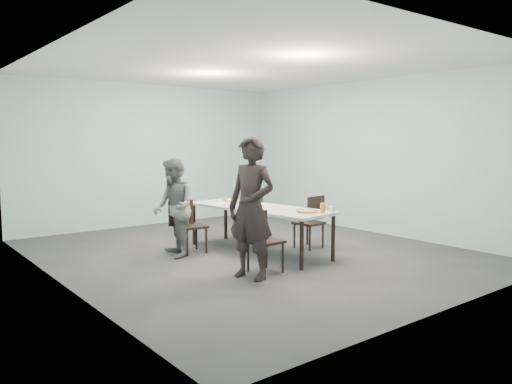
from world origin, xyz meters
TOP-DOWN VIEW (x-y plane):
  - ground at (0.00, 0.00)m, footprint 7.00×7.00m
  - room_shell at (0.00, 0.00)m, footprint 6.02×7.02m
  - table at (0.10, -0.07)m, footprint 1.21×2.69m
  - chair_near_left at (-0.67, -1.10)m, footprint 0.62×0.44m
  - chair_far_left at (-0.85, 0.57)m, footprint 0.62×0.45m
  - chair_near_right at (1.04, -0.34)m, footprint 0.63×0.46m
  - chair_far_right at (0.77, 0.96)m, footprint 0.65×0.52m
  - diner_near at (-0.93, -1.21)m, footprint 0.63×0.79m
  - diner_far at (-1.14, 0.49)m, footprint 0.77×0.88m
  - pizza at (0.24, -1.05)m, footprint 0.34×0.34m
  - side_plate at (0.26, -0.54)m, footprint 0.18×0.18m
  - beer_glass at (0.41, -1.20)m, footprint 0.08×0.08m
  - water_tumbler at (0.56, -1.24)m, footprint 0.08×0.08m
  - tealight at (0.12, -0.11)m, footprint 0.06×0.06m
  - amber_tumbler at (0.01, 0.75)m, footprint 0.07×0.07m
  - menu at (-0.15, 0.65)m, footprint 0.32×0.25m

SIDE VIEW (x-z plane):
  - ground at x=0.00m, z-range 0.00..0.00m
  - chair_near_left at x=-0.67m, z-range 0.07..0.94m
  - chair_far_left at x=-0.85m, z-range 0.07..0.94m
  - chair_near_right at x=1.04m, z-range 0.07..0.94m
  - chair_far_right at x=0.77m, z-range 0.07..0.94m
  - table at x=0.10m, z-range 0.32..1.07m
  - menu at x=-0.15m, z-range 0.75..0.76m
  - side_plate at x=0.26m, z-range 0.75..0.76m
  - pizza at x=0.24m, z-range 0.75..0.79m
  - tealight at x=0.12m, z-range 0.75..0.79m
  - diner_far at x=-1.14m, z-range 0.00..1.55m
  - amber_tumbler at x=0.01m, z-range 0.75..0.83m
  - water_tumbler at x=0.56m, z-range 0.75..0.84m
  - beer_glass at x=0.41m, z-range 0.75..0.90m
  - diner_near at x=-0.93m, z-range 0.00..1.88m
  - room_shell at x=0.00m, z-range 0.52..3.53m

